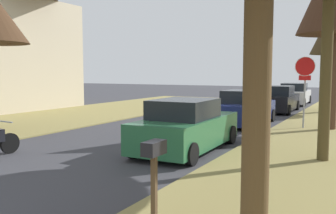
% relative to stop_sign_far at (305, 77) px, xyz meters
% --- Properties ---
extents(stop_sign_far, '(0.81, 0.26, 2.97)m').
position_rel_stop_sign_far_xyz_m(stop_sign_far, '(0.00, 0.00, 0.00)').
color(stop_sign_far, '#9EA0A5').
rests_on(stop_sign_far, grass_verge_right).
extents(parked_sedan_green, '(2.04, 4.44, 1.57)m').
position_rel_stop_sign_far_xyz_m(parked_sedan_green, '(-2.43, -6.25, -1.47)').
color(parked_sedan_green, '#28663D').
rests_on(parked_sedan_green, ground).
extents(parked_sedan_navy, '(2.04, 4.44, 1.57)m').
position_rel_stop_sign_far_xyz_m(parked_sedan_navy, '(-2.54, 0.03, -1.47)').
color(parked_sedan_navy, navy).
rests_on(parked_sedan_navy, ground).
extents(parked_sedan_black, '(2.04, 4.44, 1.57)m').
position_rel_stop_sign_far_xyz_m(parked_sedan_black, '(-2.42, 6.33, -1.47)').
color(parked_sedan_black, black).
rests_on(parked_sedan_black, ground).
extents(parked_sedan_white, '(2.04, 4.44, 1.57)m').
position_rel_stop_sign_far_xyz_m(parked_sedan_white, '(-2.51, 12.20, -1.47)').
color(parked_sedan_white, white).
rests_on(parked_sedan_white, ground).
extents(curbside_mailbox, '(0.22, 0.44, 1.27)m').
position_rel_stop_sign_far_xyz_m(curbside_mailbox, '(-0.48, -11.42, -1.14)').
color(curbside_mailbox, brown).
rests_on(curbside_mailbox, grass_verge_right).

